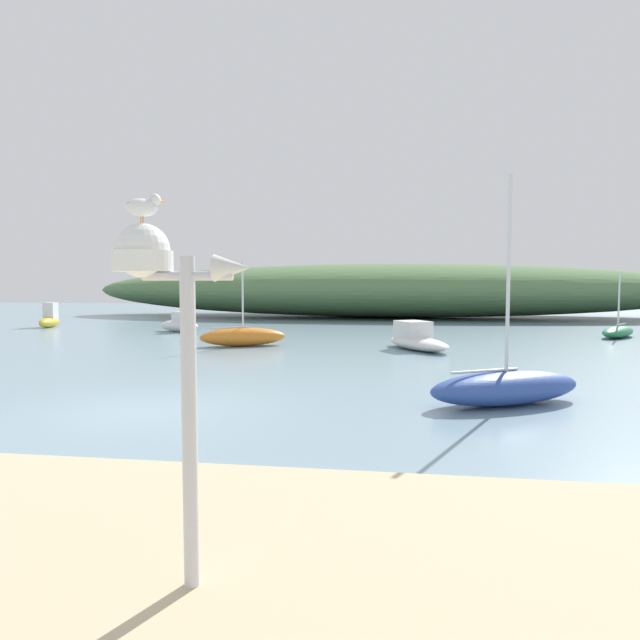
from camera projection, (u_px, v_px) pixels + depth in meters
The scene contains 10 objects.
ground_plane at pixel (146, 412), 11.19m from camera, with size 120.00×120.00×0.00m, color #7A99A8.
distant_hill at pixel (389, 290), 43.69m from camera, with size 48.50×12.82×4.21m, color #517547.
mast_structure at pixel (161, 295), 4.25m from camera, with size 1.09×0.46×2.86m.
seagull_on_radar at pixel (144, 206), 4.24m from camera, with size 0.27×0.29×0.24m.
motorboat_far_right at pixel (180, 324), 29.89m from camera, with size 2.85×1.93×1.10m.
motorboat_west_reach at pixel (50, 319), 33.22m from camera, with size 1.36×2.69×1.48m.
motorboat_mid_channel at pixel (416, 340), 21.81m from camera, with size 3.05×3.96×1.12m.
sailboat_centre_water at pixel (243, 337), 23.04m from camera, with size 3.71×2.46×3.57m.
sailboat_outer_mooring at pixel (506, 387), 11.82m from camera, with size 3.82×2.81×4.90m.
sailboat_inner_mooring at pixel (618, 332), 26.65m from camera, with size 2.75×3.28×3.11m.
Camera 1 is at (5.11, -10.41, 2.59)m, focal length 30.89 mm.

